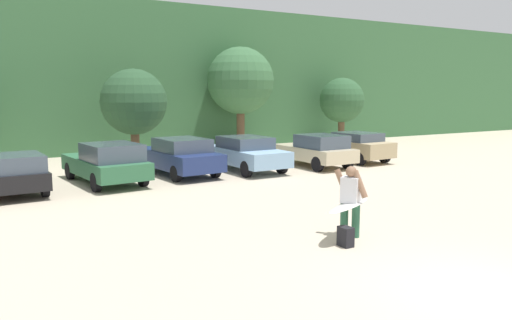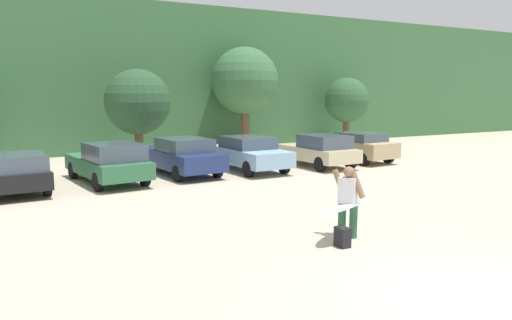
{
  "view_description": "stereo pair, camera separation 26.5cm",
  "coord_description": "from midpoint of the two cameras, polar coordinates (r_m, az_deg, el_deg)",
  "views": [
    {
      "loc": [
        -7.41,
        -5.09,
        3.45
      ],
      "look_at": [
        0.15,
        8.08,
        1.37
      ],
      "focal_mm": 34.88,
      "sensor_mm": 36.0,
      "label": 1
    },
    {
      "loc": [
        -7.18,
        -5.22,
        3.45
      ],
      "look_at": [
        0.15,
        8.08,
        1.37
      ],
      "focal_mm": 34.88,
      "sensor_mm": 36.0,
      "label": 2
    }
  ],
  "objects": [
    {
      "name": "hillside_ridge",
      "position": [
        34.94,
        -18.01,
        8.82
      ],
      "size": [
        108.0,
        12.0,
        8.63
      ],
      "primitive_type": "cube",
      "color": "#38663D",
      "rests_on": "ground_plane"
    },
    {
      "name": "parked_car_black",
      "position": [
        19.0,
        -26.71,
        -1.26
      ],
      "size": [
        2.19,
        4.7,
        1.43
      ],
      "rotation": [
        0.0,
        0.0,
        1.63
      ],
      "color": "black",
      "rests_on": "ground_plane"
    },
    {
      "name": "tree_center",
      "position": [
        30.02,
        -2.06,
        9.04
      ],
      "size": [
        3.99,
        3.99,
        6.14
      ],
      "color": "brown",
      "rests_on": "ground_plane"
    },
    {
      "name": "parked_car_navy",
      "position": [
        21.07,
        -9.14,
        0.48
      ],
      "size": [
        2.32,
        4.86,
        1.56
      ],
      "rotation": [
        0.0,
        0.0,
        1.65
      ],
      "color": "navy",
      "rests_on": "ground_plane"
    },
    {
      "name": "surfboard_white",
      "position": [
        11.99,
        9.98,
        -5.12
      ],
      "size": [
        2.04,
        1.44,
        0.16
      ],
      "rotation": [
        0.0,
        0.0,
        3.63
      ],
      "color": "white"
    },
    {
      "name": "backpack_dropped",
      "position": [
        11.46,
        9.58,
        -8.66
      ],
      "size": [
        0.24,
        0.34,
        0.45
      ],
      "color": "black",
      "rests_on": "ground_plane"
    },
    {
      "name": "ground_plane",
      "position": [
        9.57,
        23.86,
        -14.02
      ],
      "size": [
        120.0,
        120.0,
        0.0
      ],
      "primitive_type": "plane",
      "color": "beige"
    },
    {
      "name": "parked_car_tan",
      "position": [
        25.42,
        10.85,
        1.61
      ],
      "size": [
        2.13,
        4.23,
        1.47
      ],
      "rotation": [
        0.0,
        0.0,
        1.64
      ],
      "color": "tan",
      "rests_on": "ground_plane"
    },
    {
      "name": "tree_ridge_back",
      "position": [
        33.68,
        9.59,
        6.74
      ],
      "size": [
        2.95,
        2.95,
        4.4
      ],
      "color": "brown",
      "rests_on": "ground_plane"
    },
    {
      "name": "parked_car_forest_green",
      "position": [
        19.67,
        -17.12,
        -0.28
      ],
      "size": [
        2.44,
        4.98,
        1.58
      ],
      "rotation": [
        0.0,
        0.0,
        1.68
      ],
      "color": "#2D6642",
      "rests_on": "ground_plane"
    },
    {
      "name": "person_adult",
      "position": [
        12.08,
        10.17,
        -4.2
      ],
      "size": [
        0.52,
        0.82,
        1.71
      ],
      "rotation": [
        0.0,
        0.0,
        3.62
      ],
      "color": "#26593F",
      "rests_on": "ground_plane"
    },
    {
      "name": "parked_car_champagne",
      "position": [
        23.26,
        6.58,
        1.15
      ],
      "size": [
        2.02,
        4.22,
        1.52
      ],
      "rotation": [
        0.0,
        0.0,
        1.6
      ],
      "color": "beige",
      "rests_on": "ground_plane"
    },
    {
      "name": "parked_car_sky_blue",
      "position": [
        21.93,
        -1.52,
        0.83
      ],
      "size": [
        2.08,
        4.6,
        1.51
      ],
      "rotation": [
        0.0,
        0.0,
        1.6
      ],
      "color": "#84ADD1",
      "rests_on": "ground_plane"
    },
    {
      "name": "tree_far_left",
      "position": [
        25.53,
        -14.12,
        6.44
      ],
      "size": [
        3.27,
        3.27,
        4.61
      ],
      "color": "brown",
      "rests_on": "ground_plane"
    }
  ]
}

